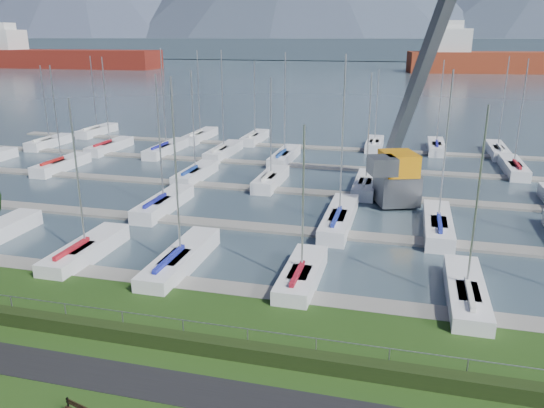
% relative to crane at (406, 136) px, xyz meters
% --- Properties ---
extents(path, '(160.00, 2.00, 0.04)m').
position_rel_crane_xyz_m(path, '(-7.96, -28.58, -5.32)').
color(path, black).
rests_on(path, grass).
extents(water, '(800.00, 540.00, 0.20)m').
position_rel_crane_xyz_m(water, '(-7.96, 234.42, -5.73)').
color(water, '#3C4D58').
extents(hedge, '(80.00, 0.70, 0.70)m').
position_rel_crane_xyz_m(hedge, '(-7.96, -25.98, -4.98)').
color(hedge, black).
rests_on(hedge, grass).
extents(fence, '(80.00, 0.04, 0.04)m').
position_rel_crane_xyz_m(fence, '(-7.96, -25.58, -4.13)').
color(fence, gray).
rests_on(fence, grass).
extents(foothill, '(900.00, 80.00, 12.00)m').
position_rel_crane_xyz_m(foothill, '(-7.96, 304.42, 0.67)').
color(foothill, '#40505D').
rests_on(foothill, water).
extents(docks, '(90.00, 41.60, 0.25)m').
position_rel_crane_xyz_m(docks, '(-7.96, 0.42, -5.55)').
color(docks, '#65625F').
rests_on(docks, water).
extents(crane, '(7.54, 12.99, 22.35)m').
position_rel_crane_xyz_m(crane, '(0.00, 0.00, 0.00)').
color(crane, '#5C5F64').
rests_on(crane, water).
extents(cargo_ship_west, '(85.52, 20.32, 21.50)m').
position_rel_crane_xyz_m(cargo_ship_west, '(-153.57, 167.44, -1.64)').
color(cargo_ship_west, maroon).
rests_on(cargo_ship_west, water).
extents(cargo_ship_mid, '(99.92, 29.42, 21.50)m').
position_rel_crane_xyz_m(cargo_ship_mid, '(42.97, 183.03, -1.78)').
color(cargo_ship_mid, maroon).
rests_on(cargo_ship_mid, water).
extents(sailboat_fleet, '(74.88, 49.05, 13.33)m').
position_rel_crane_xyz_m(sailboat_fleet, '(-9.24, 1.99, 0.05)').
color(sailboat_fleet, silver).
rests_on(sailboat_fleet, water).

